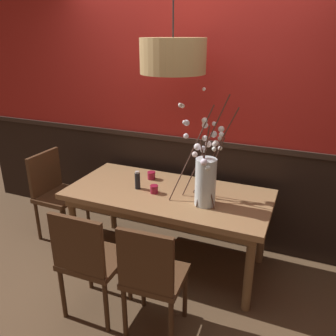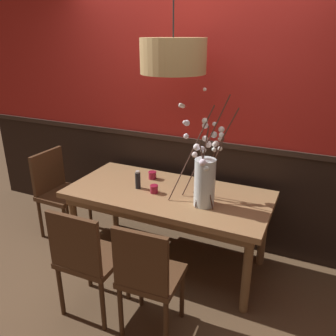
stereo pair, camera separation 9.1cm
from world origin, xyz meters
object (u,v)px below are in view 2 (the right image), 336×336
object	(u,v)px
vase_with_blossoms	(205,177)
condiment_bottle	(138,180)
dining_table	(168,200)
chair_near_side_right	(148,275)
chair_far_side_right	(221,184)
candle_holder_nearer_center	(154,189)
chair_head_west_end	(58,188)
chair_far_side_left	(178,175)
chair_near_side_left	(86,256)
candle_holder_nearer_edge	(152,175)
pendant_lamp	(173,56)

from	to	relation	value
vase_with_blossoms	condiment_bottle	distance (m)	0.66
dining_table	chair_near_side_right	distance (m)	0.88
chair_far_side_right	candle_holder_nearer_center	xyz separation A→B (m)	(-0.36, -0.88, 0.25)
chair_near_side_right	condiment_bottle	distance (m)	1.00
chair_head_west_end	candle_holder_nearer_center	bearing A→B (deg)	-4.01
chair_head_west_end	chair_near_side_right	xyz separation A→B (m)	(1.53, -0.85, -0.01)
chair_far_side_left	chair_near_side_left	xyz separation A→B (m)	(-0.01, -1.69, -0.01)
dining_table	candle_holder_nearer_edge	world-z (taller)	candle_holder_nearer_edge
candle_holder_nearer_center	chair_head_west_end	bearing A→B (deg)	175.99
dining_table	vase_with_blossoms	xyz separation A→B (m)	(0.36, -0.07, 0.32)
candle_holder_nearer_center	chair_far_side_right	bearing A→B (deg)	67.87
dining_table	pendant_lamp	bearing A→B (deg)	73.80
candle_holder_nearer_center	pendant_lamp	distance (m)	1.13
chair_near_side_right	pendant_lamp	distance (m)	1.65
chair_near_side_right	condiment_bottle	bearing A→B (deg)	122.87
chair_near_side_right	candle_holder_nearer_center	size ratio (longest dim) A/B	12.11
condiment_bottle	pendant_lamp	bearing A→B (deg)	17.97
chair_near_side_left	candle_holder_nearer_edge	size ratio (longest dim) A/B	11.29
chair_far_side_right	condiment_bottle	size ratio (longest dim) A/B	5.57
chair_near_side_left	chair_far_side_right	distance (m)	1.75
vase_with_blossoms	candle_holder_nearer_edge	bearing A→B (deg)	155.59
chair_head_west_end	candle_holder_nearer_center	size ratio (longest dim) A/B	12.12
chair_far_side_left	chair_far_side_right	xyz separation A→B (m)	(0.52, -0.02, -0.01)
chair_far_side_right	chair_near_side_right	size ratio (longest dim) A/B	1.03
chair_far_side_left	chair_near_side_right	size ratio (longest dim) A/B	1.06
pendant_lamp	chair_near_side_left	bearing A→B (deg)	-107.56
chair_near_side_left	pendant_lamp	xyz separation A→B (m)	(0.29, 0.91, 1.36)
chair_far_side_left	chair_near_side_right	bearing A→B (deg)	-73.63
chair_head_west_end	candle_holder_nearer_edge	world-z (taller)	chair_head_west_end
vase_with_blossoms	pendant_lamp	size ratio (longest dim) A/B	0.79
chair_far_side_left	vase_with_blossoms	world-z (taller)	vase_with_blossoms
chair_far_side_right	pendant_lamp	size ratio (longest dim) A/B	0.83
condiment_bottle	pendant_lamp	xyz separation A→B (m)	(0.30, 0.10, 1.07)
chair_far_side_left	chair_near_side_left	bearing A→B (deg)	-90.33
chair_far_side_left	chair_far_side_right	bearing A→B (deg)	-2.74
candle_holder_nearer_edge	condiment_bottle	size ratio (longest dim) A/B	0.48
candle_holder_nearer_center	pendant_lamp	size ratio (longest dim) A/B	0.07
candle_holder_nearer_edge	candle_holder_nearer_center	bearing A→B (deg)	-60.21
dining_table	pendant_lamp	size ratio (longest dim) A/B	1.60
chair_far_side_left	vase_with_blossoms	distance (m)	1.19
chair_near_side_right	candle_holder_nearer_center	distance (m)	0.88
chair_head_west_end	candle_holder_nearer_edge	distance (m)	1.08
chair_far_side_left	vase_with_blossoms	xyz separation A→B (m)	(0.62, -0.91, 0.44)
chair_far_side_right	chair_near_side_left	bearing A→B (deg)	-107.48
chair_far_side_left	dining_table	bearing A→B (deg)	-72.84
condiment_bottle	candle_holder_nearer_center	bearing A→B (deg)	-9.10
chair_far_side_left	pendant_lamp	distance (m)	1.59
chair_far_side_right	vase_with_blossoms	world-z (taller)	vase_with_blossoms
candle_holder_nearer_center	chair_near_side_right	bearing A→B (deg)	-66.31
chair_head_west_end	chair_far_side_right	xyz separation A→B (m)	(1.56, 0.80, 0.01)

